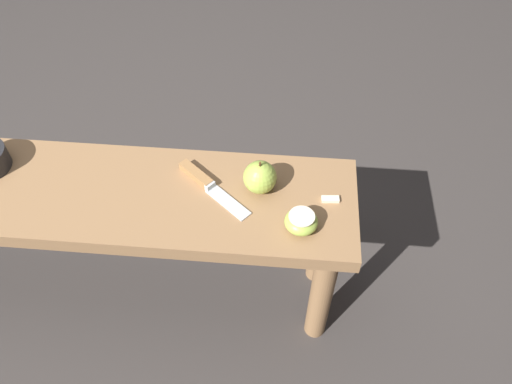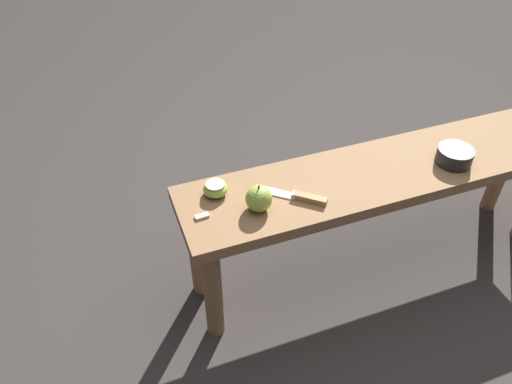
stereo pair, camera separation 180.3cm
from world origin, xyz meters
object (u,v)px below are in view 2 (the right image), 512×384
Objects in this scene: wooden_bench at (384,186)px; knife at (301,197)px; apple_cut at (215,189)px; bowl at (455,156)px; apple_whole at (259,199)px.

knife is (-0.33, -0.04, 0.08)m from wooden_bench.
bowl reaches higher than apple_cut.
knife is 1.64× the size of bowl.
wooden_bench is at bearing 4.64° from apple_whole.
apple_cut is at bearing 171.40° from bowl.
bowl is at bearing -12.90° from wooden_bench.
knife is at bearing -1.28° from apple_whole.
apple_cut is (-0.23, 0.11, 0.01)m from knife.
wooden_bench is at bearing -6.95° from apple_cut.
wooden_bench is 18.63× the size of apple_cut.
apple_cut is at bearing 173.05° from wooden_bench.
wooden_bench is 0.48m from apple_whole.
knife is 2.55× the size of apple_cut.
apple_whole is 0.15m from apple_cut.
knife is 0.54m from bowl.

